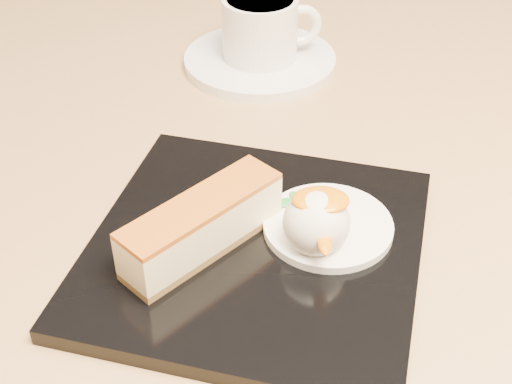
{
  "coord_description": "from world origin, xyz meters",
  "views": [
    {
      "loc": [
        0.02,
        -0.45,
        1.06
      ],
      "look_at": [
        0.02,
        -0.07,
        0.76
      ],
      "focal_mm": 50.0,
      "sensor_mm": 36.0,
      "label": 1
    }
  ],
  "objects_px": {
    "dessert_plate": "(255,249)",
    "saucer": "(260,61)",
    "coffee_cup": "(262,27)",
    "ice_cream_scoop": "(316,223)",
    "table": "(240,315)",
    "cheesecake": "(202,225)"
  },
  "relations": [
    {
      "from": "dessert_plate",
      "to": "saucer",
      "type": "distance_m",
      "value": 0.28
    },
    {
      "from": "cheesecake",
      "to": "saucer",
      "type": "distance_m",
      "value": 0.29
    },
    {
      "from": "table",
      "to": "dessert_plate",
      "type": "xyz_separation_m",
      "value": [
        0.02,
        -0.09,
        0.16
      ]
    },
    {
      "from": "cheesecake",
      "to": "coffee_cup",
      "type": "bearing_deg",
      "value": 36.54
    },
    {
      "from": "coffee_cup",
      "to": "table",
      "type": "bearing_deg",
      "value": -105.19
    },
    {
      "from": "saucer",
      "to": "dessert_plate",
      "type": "bearing_deg",
      "value": -89.61
    },
    {
      "from": "dessert_plate",
      "to": "saucer",
      "type": "xyz_separation_m",
      "value": [
        -0.0,
        0.28,
        -0.0
      ]
    },
    {
      "from": "table",
      "to": "saucer",
      "type": "relative_size",
      "value": 5.33
    },
    {
      "from": "dessert_plate",
      "to": "ice_cream_scoop",
      "type": "height_order",
      "value": "ice_cream_scoop"
    },
    {
      "from": "cheesecake",
      "to": "saucer",
      "type": "relative_size",
      "value": 0.72
    },
    {
      "from": "ice_cream_scoop",
      "to": "saucer",
      "type": "distance_m",
      "value": 0.29
    },
    {
      "from": "dessert_plate",
      "to": "ice_cream_scoop",
      "type": "bearing_deg",
      "value": -7.13
    },
    {
      "from": "table",
      "to": "saucer",
      "type": "height_order",
      "value": "saucer"
    },
    {
      "from": "saucer",
      "to": "coffee_cup",
      "type": "relative_size",
      "value": 1.54
    },
    {
      "from": "saucer",
      "to": "coffee_cup",
      "type": "xyz_separation_m",
      "value": [
        0.0,
        0.0,
        0.04
      ]
    },
    {
      "from": "ice_cream_scoop",
      "to": "coffee_cup",
      "type": "relative_size",
      "value": 0.46
    },
    {
      "from": "ice_cream_scoop",
      "to": "cheesecake",
      "type": "bearing_deg",
      "value": 180.0
    },
    {
      "from": "dessert_plate",
      "to": "coffee_cup",
      "type": "relative_size",
      "value": 2.26
    },
    {
      "from": "table",
      "to": "dessert_plate",
      "type": "relative_size",
      "value": 3.64
    },
    {
      "from": "ice_cream_scoop",
      "to": "table",
      "type": "bearing_deg",
      "value": 121.72
    },
    {
      "from": "ice_cream_scoop",
      "to": "dessert_plate",
      "type": "bearing_deg",
      "value": 172.87
    },
    {
      "from": "dessert_plate",
      "to": "cheesecake",
      "type": "distance_m",
      "value": 0.04
    }
  ]
}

